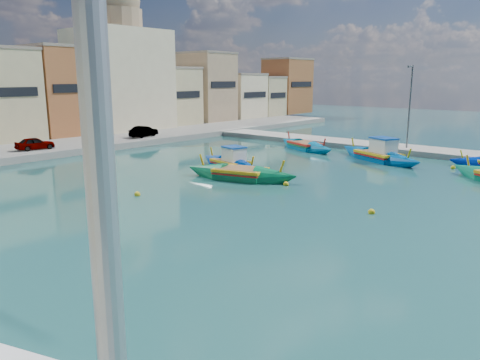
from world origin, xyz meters
TOP-DOWN VIEW (x-y plane):
  - ground at (0.00, 0.00)m, footprint 160.00×160.00m
  - east_quay at (18.00, 0.00)m, footprint 4.00×70.00m
  - north_quay at (0.00, 32.00)m, footprint 80.00×8.00m
  - north_townhouses at (6.68, 39.36)m, footprint 83.20×7.87m
  - church_block at (10.00, 40.00)m, footprint 10.00×10.00m
  - quay_street_lamp at (17.44, 6.00)m, footprint 1.18×0.16m
  - parked_cars at (-7.57, 30.50)m, footprint 27.33×2.04m
  - luzzu_turquoise_cabin at (11.96, 6.21)m, footprint 5.98×9.71m
  - luzzu_blue_cabin at (1.14, 13.37)m, footprint 3.56×7.89m
  - luzzu_cyan_mid at (13.20, 14.37)m, footprint 5.27×8.72m
  - luzzu_green at (-1.36, 10.29)m, footprint 4.47×8.80m
  - mooring_buoys at (1.69, 5.06)m, footprint 21.54×24.43m

SIDE VIEW (x-z plane):
  - ground at x=0.00m, z-range 0.00..0.00m
  - mooring_buoys at x=1.69m, z-range -0.10..0.26m
  - east_quay at x=18.00m, z-range 0.00..0.50m
  - luzzu_cyan_mid at x=13.20m, z-range -1.01..1.54m
  - luzzu_green at x=-1.36m, z-range -1.06..1.63m
  - north_quay at x=0.00m, z-range 0.00..0.60m
  - luzzu_blue_cabin at x=1.14m, z-range -1.03..1.69m
  - luzzu_turquoise_cabin at x=11.96m, z-range -1.18..1.94m
  - parked_cars at x=-7.57m, z-range 0.59..1.79m
  - quay_street_lamp at x=17.44m, z-range 0.34..8.34m
  - north_townhouses at x=6.68m, z-range -0.10..10.09m
  - church_block at x=10.00m, z-range -1.14..17.96m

